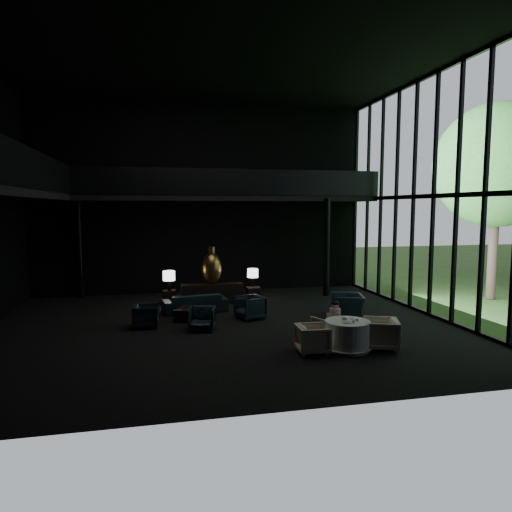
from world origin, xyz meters
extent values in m
cube|color=black|center=(0.00, 0.00, 0.00)|extent=(14.00, 12.00, 0.02)
cube|color=black|center=(0.00, 0.00, 8.00)|extent=(14.00, 12.00, 0.02)
cube|color=black|center=(0.00, 6.00, 4.00)|extent=(14.00, 0.04, 8.00)
cube|color=black|center=(0.00, -6.00, 4.00)|extent=(14.00, 0.04, 8.00)
cube|color=black|center=(-6.00, 0.00, 4.00)|extent=(2.00, 12.00, 0.25)
cube|color=black|center=(1.00, 5.00, 4.00)|extent=(12.00, 2.00, 0.25)
cube|color=black|center=(-5.00, 0.00, 4.60)|extent=(0.06, 12.00, 1.00)
cube|color=black|center=(1.00, 4.00, 4.60)|extent=(12.00, 0.06, 1.00)
cylinder|color=black|center=(-5.00, 5.70, 2.00)|extent=(0.24, 0.24, 4.00)
cylinder|color=black|center=(4.80, 4.00, 2.00)|extent=(0.24, 0.24, 4.00)
cylinder|color=#382D23|center=(11.00, 2.00, 2.45)|extent=(0.36, 0.36, 4.90)
sphere|color=#2B5E21|center=(11.00, 2.00, 5.25)|extent=(4.80, 4.80, 4.80)
cube|color=black|center=(0.03, 3.48, 0.37)|extent=(2.33, 0.53, 0.74)
ellipsoid|color=#B56B2E|center=(0.03, 3.57, 1.33)|extent=(0.75, 0.75, 1.17)
cylinder|color=#B56B2E|center=(0.03, 3.57, 2.03)|extent=(0.26, 0.26, 0.24)
cube|color=black|center=(-1.57, 3.71, 0.26)|extent=(0.48, 0.48, 0.53)
cylinder|color=black|center=(-1.57, 3.57, 0.72)|extent=(0.13, 0.13, 0.39)
cylinder|color=white|center=(-1.57, 3.57, 1.10)|extent=(0.44, 0.44, 0.36)
cube|color=black|center=(1.63, 3.48, 0.28)|extent=(0.51, 0.51, 0.56)
cylinder|color=black|center=(1.63, 3.63, 0.74)|extent=(0.12, 0.12, 0.36)
cylinder|color=white|center=(1.63, 3.63, 1.09)|extent=(0.42, 0.42, 0.33)
imported|color=#13303C|center=(-0.73, 2.20, 0.46)|extent=(2.44, 1.01, 0.92)
imported|color=black|center=(-2.37, 0.47, 0.37)|extent=(0.70, 0.75, 0.75)
imported|color=black|center=(0.94, 0.81, 0.45)|extent=(1.05, 1.08, 0.89)
imported|color=#1D2B37|center=(-0.73, -0.23, 0.37)|extent=(0.86, 0.83, 0.75)
imported|color=black|center=(4.23, 0.50, 0.50)|extent=(1.02, 1.31, 1.01)
cube|color=black|center=(-0.95, 1.04, 0.20)|extent=(1.18, 1.18, 0.40)
cylinder|color=white|center=(2.72, -2.89, 0.38)|extent=(1.14, 1.14, 0.75)
cone|color=white|center=(2.72, -2.89, 0.05)|extent=(1.30, 1.30, 0.10)
imported|color=beige|center=(2.59, -1.82, 0.31)|extent=(0.79, 0.77, 0.63)
imported|color=silver|center=(3.59, -3.02, 0.49)|extent=(1.17, 1.20, 0.97)
imported|color=beige|center=(1.77, -2.95, 0.40)|extent=(0.77, 0.81, 0.80)
cylinder|color=pink|center=(2.76, -1.97, 0.66)|extent=(0.29, 0.29, 0.42)
sphere|color=#D8A884|center=(2.76, -1.97, 0.98)|extent=(0.21, 0.21, 0.21)
ellipsoid|color=black|center=(2.76, -1.97, 1.01)|extent=(0.22, 0.22, 0.15)
cylinder|color=white|center=(2.62, -3.05, 0.76)|extent=(0.26, 0.26, 0.02)
cylinder|color=white|center=(2.97, -2.75, 0.76)|extent=(0.30, 0.30, 0.02)
cylinder|color=white|center=(2.92, -2.97, 0.76)|extent=(0.21, 0.21, 0.01)
cylinder|color=white|center=(2.96, -2.93, 0.79)|extent=(0.08, 0.08, 0.06)
ellipsoid|color=white|center=(2.70, -2.75, 0.79)|extent=(0.16, 0.16, 0.08)
cylinder|color=#99999E|center=(2.78, -3.11, 0.78)|extent=(0.06, 0.06, 0.07)
camera|label=1|loc=(-2.00, -13.49, 3.64)|focal=32.00mm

